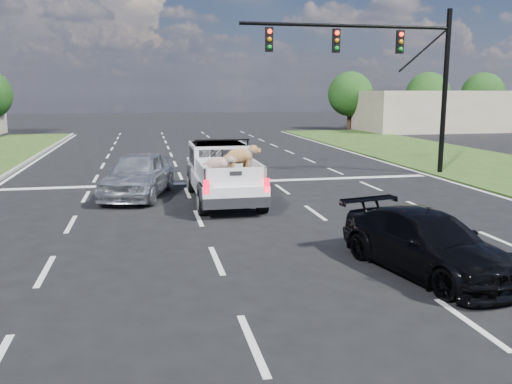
% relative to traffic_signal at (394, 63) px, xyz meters
% --- Properties ---
extents(ground, '(160.00, 160.00, 0.00)m').
position_rel_traffic_signal_xyz_m(ground, '(-7.20, -10.50, -4.73)').
color(ground, black).
rests_on(ground, ground).
extents(road_markings, '(17.75, 60.00, 0.01)m').
position_rel_traffic_signal_xyz_m(road_markings, '(-7.20, -3.94, -4.72)').
color(road_markings, silver).
rests_on(road_markings, ground).
extents(traffic_signal, '(9.11, 0.31, 7.00)m').
position_rel_traffic_signal_xyz_m(traffic_signal, '(0.00, 0.00, 0.00)').
color(traffic_signal, black).
rests_on(traffic_signal, ground).
extents(building_right, '(12.00, 7.00, 3.60)m').
position_rel_traffic_signal_xyz_m(building_right, '(14.80, 23.50, -2.93)').
color(building_right, '#C8B399').
rests_on(building_right, ground).
extents(tree_far_d, '(4.20, 4.20, 5.40)m').
position_rel_traffic_signal_xyz_m(tree_far_d, '(8.80, 27.50, -1.44)').
color(tree_far_d, '#332114').
rests_on(tree_far_d, ground).
extents(tree_far_e, '(4.20, 4.20, 5.40)m').
position_rel_traffic_signal_xyz_m(tree_far_e, '(16.80, 27.50, -1.44)').
color(tree_far_e, '#332114').
rests_on(tree_far_e, ground).
extents(tree_far_f, '(4.20, 4.20, 5.40)m').
position_rel_traffic_signal_xyz_m(tree_far_f, '(22.80, 27.50, -1.44)').
color(tree_far_f, '#332114').
rests_on(tree_far_f, ground).
extents(pickup_truck, '(2.12, 5.43, 2.03)m').
position_rel_traffic_signal_xyz_m(pickup_truck, '(-7.87, -3.99, -3.78)').
color(pickup_truck, black).
rests_on(pickup_truck, ground).
extents(silver_sedan, '(2.94, 4.89, 1.56)m').
position_rel_traffic_signal_xyz_m(silver_sedan, '(-10.64, -2.83, -3.95)').
color(silver_sedan, silver).
rests_on(silver_sedan, ground).
extents(black_coupe, '(2.62, 4.50, 1.23)m').
position_rel_traffic_signal_xyz_m(black_coupe, '(-4.91, -12.10, -4.11)').
color(black_coupe, black).
rests_on(black_coupe, ground).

